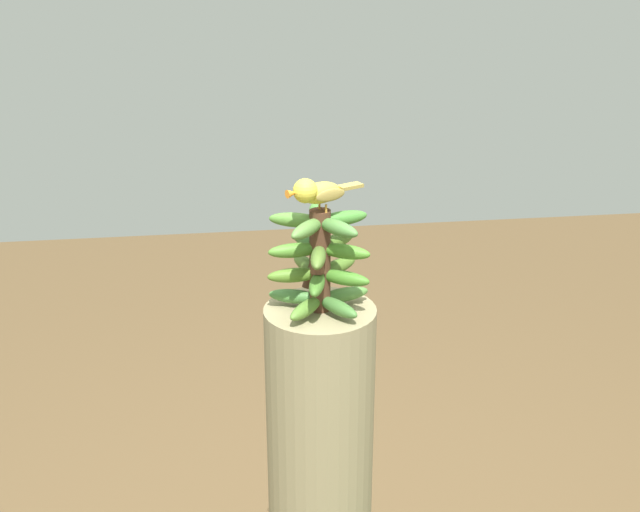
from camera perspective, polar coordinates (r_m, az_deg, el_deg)
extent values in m
cylinder|color=#4C2D1E|center=(1.82, 0.00, -0.36)|extent=(0.05, 0.05, 0.25)
ellipsoid|color=#507A2D|center=(1.80, -1.02, -3.84)|extent=(0.11, 0.12, 0.03)
ellipsoid|color=#3E6C2F|center=(1.81, 1.30, -3.75)|extent=(0.10, 0.12, 0.03)
ellipsoid|color=#4B7E36|center=(1.88, 1.76, -2.82)|extent=(0.13, 0.07, 0.03)
ellipsoid|color=#3F6F2F|center=(1.91, -0.17, -2.35)|extent=(0.04, 0.13, 0.03)
ellipsoid|color=#407635|center=(1.87, -1.87, -2.95)|extent=(0.13, 0.08, 0.03)
ellipsoid|color=#4C7524|center=(1.82, -1.87, -1.45)|extent=(0.13, 0.04, 0.03)
ellipsoid|color=#3D6B25|center=(1.77, -0.22, -2.05)|extent=(0.06, 0.13, 0.03)
ellipsoid|color=#3E7523|center=(1.80, 1.75, -1.60)|extent=(0.12, 0.10, 0.03)
ellipsoid|color=#4D7327|center=(1.87, 1.25, -0.77)|extent=(0.12, 0.11, 0.03)
ellipsoid|color=#4F702B|center=(1.88, -0.92, -0.68)|extent=(0.08, 0.13, 0.03)
ellipsoid|color=#4E6C2A|center=(1.75, -0.13, -0.10)|extent=(0.06, 0.13, 0.03)
ellipsoid|color=#457D25|center=(1.78, 1.75, 0.34)|extent=(0.13, 0.09, 0.03)
ellipsoid|color=#476D24|center=(1.85, 1.17, 1.08)|extent=(0.12, 0.11, 0.03)
ellipsoid|color=#3F7332|center=(1.85, -0.97, 1.13)|extent=(0.08, 0.13, 0.03)
ellipsoid|color=#487C29|center=(1.79, -1.82, 0.42)|extent=(0.13, 0.05, 0.03)
ellipsoid|color=#457536|center=(1.74, 1.26, 2.07)|extent=(0.10, 0.12, 0.03)
ellipsoid|color=#3F7E2F|center=(1.80, 1.64, 2.76)|extent=(0.13, 0.07, 0.03)
ellipsoid|color=#3F782F|center=(1.84, -0.20, 3.09)|extent=(0.04, 0.13, 0.03)
ellipsoid|color=#4B7D30|center=(1.79, -1.78, 2.63)|extent=(0.13, 0.07, 0.03)
ellipsoid|color=#4F7A36|center=(1.74, -0.92, 1.99)|extent=(0.10, 0.12, 0.03)
cone|color=brown|center=(1.78, -0.16, -0.29)|extent=(0.04, 0.04, 0.06)
cone|color=#4C2D1E|center=(1.85, -0.77, -1.33)|extent=(0.04, 0.04, 0.06)
cylinder|color=#C68933|center=(1.78, -0.12, 3.71)|extent=(0.01, 0.01, 0.02)
cylinder|color=#C68933|center=(1.75, 0.44, 3.46)|extent=(0.01, 0.00, 0.02)
ellipsoid|color=gold|center=(1.76, 0.16, 4.62)|extent=(0.11, 0.09, 0.05)
ellipsoid|color=olive|center=(1.78, -0.18, 4.84)|extent=(0.07, 0.04, 0.03)
ellipsoid|color=olive|center=(1.74, 0.77, 4.45)|extent=(0.07, 0.04, 0.03)
cube|color=olive|center=(1.80, 2.19, 5.09)|extent=(0.07, 0.05, 0.01)
sphere|color=gold|center=(1.73, -1.08, 4.76)|extent=(0.06, 0.06, 0.06)
sphere|color=black|center=(1.71, -0.90, 4.69)|extent=(0.01, 0.01, 0.01)
cone|color=orange|center=(1.71, -2.03, 4.57)|extent=(0.03, 0.03, 0.02)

